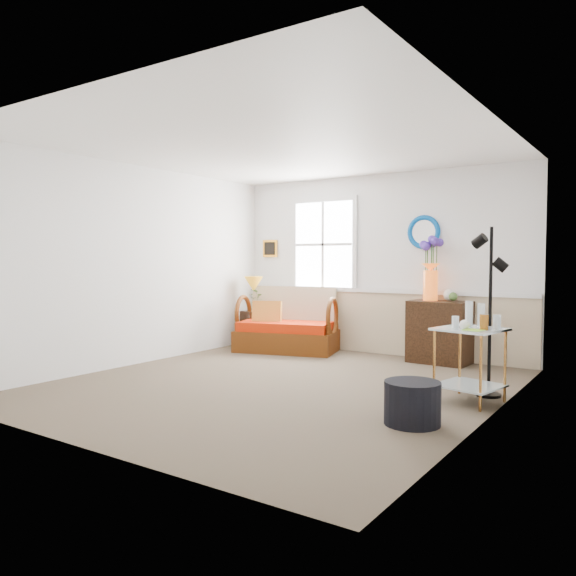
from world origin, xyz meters
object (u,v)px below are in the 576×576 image
Objects in this scene: cabinet at (440,332)px; side_table at (470,365)px; ottoman at (412,403)px; floor_lamp at (490,312)px; lamp_stand at (253,328)px; loveseat at (287,319)px.

side_table is (0.93, -1.85, -0.05)m from cabinet.
floor_lamp is at bearing 78.54° from ottoman.
cabinet is 2.95m from ottoman.
ottoman is at bearing -35.37° from lamp_stand.
loveseat reaches higher than ottoman.
loveseat is 0.80m from lamp_stand.
lamp_stand is at bearing -173.02° from cabinet.
floor_lamp reaches higher than ottoman.
loveseat is 3.10× the size of ottoman.
cabinet is 0.48× the size of floor_lamp.
ottoman is (-0.27, -1.35, -0.67)m from floor_lamp.
floor_lamp is 1.53m from ottoman.
cabinet is 1.75× the size of ottoman.
ottoman is (2.96, -2.49, -0.30)m from loveseat.
lamp_stand is (-0.76, 0.15, -0.20)m from loveseat.
cabinet reaches higher than lamp_stand.
side_table is 0.42× the size of floor_lamp.
loveseat reaches higher than side_table.
cabinet is at bearing 135.81° from floor_lamp.
floor_lamp reaches higher than loveseat.
side_table reaches higher than lamp_stand.
side_table is (3.14, -1.49, -0.12)m from loveseat.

